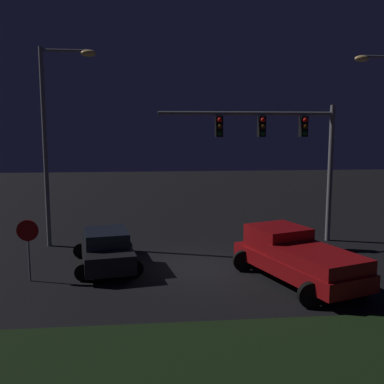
% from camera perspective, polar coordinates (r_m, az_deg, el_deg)
% --- Properties ---
extents(ground_plane, '(80.00, 80.00, 0.00)m').
position_cam_1_polar(ground_plane, '(18.04, 0.74, -9.29)').
color(ground_plane, black).
extents(grass_median, '(22.95, 4.34, 0.10)m').
position_cam_1_polar(grass_median, '(11.02, 5.53, -20.90)').
color(grass_median, black).
rests_on(grass_median, ground_plane).
extents(pickup_truck, '(4.03, 5.76, 1.80)m').
position_cam_1_polar(pickup_truck, '(16.27, 13.05, -7.77)').
color(pickup_truck, maroon).
rests_on(pickup_truck, ground_plane).
extents(car_sedan, '(2.96, 4.64, 1.51)m').
position_cam_1_polar(car_sedan, '(17.87, -10.95, -7.14)').
color(car_sedan, black).
rests_on(car_sedan, ground_plane).
extents(traffic_signal_gantry, '(8.32, 0.56, 6.50)m').
position_cam_1_polar(traffic_signal_gantry, '(21.34, 11.39, 6.61)').
color(traffic_signal_gantry, slate).
rests_on(traffic_signal_gantry, ground_plane).
extents(street_lamp_left, '(2.50, 0.44, 8.96)m').
position_cam_1_polar(street_lamp_left, '(21.09, -17.21, 8.19)').
color(street_lamp_left, slate).
rests_on(street_lamp_left, ground_plane).
extents(stop_sign, '(0.76, 0.08, 2.23)m').
position_cam_1_polar(stop_sign, '(16.77, -20.28, -5.61)').
color(stop_sign, slate).
rests_on(stop_sign, ground_plane).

